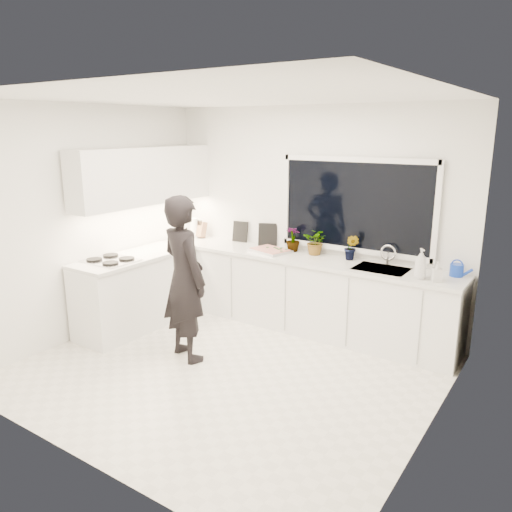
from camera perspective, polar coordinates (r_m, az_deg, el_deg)
The scene contains 25 objects.
floor at distance 5.28m, azimuth -3.29°, elevation -13.06°, with size 4.00×3.50×0.02m, color beige.
wall_back at distance 6.27m, azimuth 6.29°, elevation 4.44°, with size 4.00×0.02×2.70m, color white.
wall_left at distance 6.22m, azimuth -18.46°, elevation 3.70°, with size 0.02×3.50×2.70m, color white.
wall_right at distance 3.96m, azimuth 20.29°, elevation -2.23°, with size 0.02×3.50×2.70m, color white.
ceiling at distance 4.70m, azimuth -3.79°, elevation 17.86°, with size 4.00×3.50×0.02m, color white.
window at distance 5.96m, azimuth 11.32°, elevation 5.68°, with size 1.80×0.02×1.00m, color black.
base_cabinets_back at distance 6.23m, azimuth 4.73°, elevation -4.23°, with size 3.92×0.58×0.88m, color white.
base_cabinets_left at distance 6.40m, azimuth -13.47°, elevation -4.08°, with size 0.58×1.60×0.88m, color white.
countertop_back at distance 6.09m, azimuth 4.77°, elevation -0.15°, with size 3.94×0.62×0.04m, color silver.
countertop_left at distance 6.27m, azimuth -13.71°, elevation -0.09°, with size 0.62×1.60×0.04m, color silver.
upper_cabinets at distance 6.44m, azimuth -12.64°, elevation 8.93°, with size 0.34×2.10×0.70m, color white.
sink at distance 5.69m, azimuth 14.08°, elevation -1.89°, with size 0.58×0.42×0.14m, color silver.
faucet at distance 5.84m, azimuth 14.85°, elevation 0.08°, with size 0.03×0.03×0.22m, color silver.
stovetop at distance 6.06m, azimuth -16.28°, elevation -0.43°, with size 0.56×0.48×0.03m, color black.
person at distance 5.31m, azimuth -8.20°, elevation -2.60°, with size 0.65×0.42×1.77m, color black.
pizza_tray at distance 6.26m, azimuth 1.61°, elevation 0.61°, with size 0.48×0.35×0.03m, color silver.
pizza at distance 6.25m, azimuth 1.61°, elevation 0.76°, with size 0.44×0.31×0.01m, color #B33D17.
watering_can at distance 5.62m, azimuth 21.95°, elevation -1.51°, with size 0.14×0.14×0.13m, color #1338B5.
paper_towel_roll at distance 7.13m, azimuth -7.08°, elevation 3.15°, with size 0.11×0.11×0.26m, color white.
knife_block at distance 7.10m, azimuth -6.32°, elevation 2.98°, with size 0.13×0.10×0.22m, color #9F7E4A.
utensil_crock at distance 6.27m, azimuth -8.17°, elevation 1.12°, with size 0.13×0.13×0.16m, color silver.
picture_frame_large at distance 6.80m, azimuth -1.82°, elevation 2.81°, with size 0.22×0.02×0.28m, color black.
picture_frame_small at distance 6.56m, azimuth 1.36°, elevation 2.46°, with size 0.25×0.02×0.30m, color black.
herb_plants at distance 6.12m, azimuth 6.91°, elevation 1.60°, with size 0.98×0.28×0.33m.
soap_bottles at distance 5.36m, azimuth 18.76°, elevation -1.09°, with size 0.32×0.17×0.32m.
Camera 1 is at (2.85, -3.72, 2.42)m, focal length 35.00 mm.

